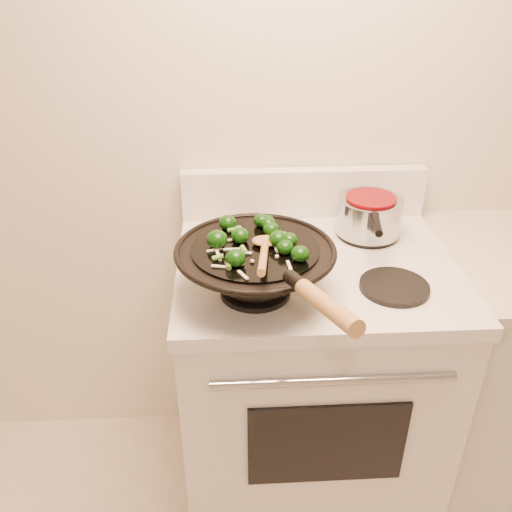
{
  "coord_description": "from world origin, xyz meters",
  "views": [
    {
      "loc": [
        -0.28,
        -0.13,
        1.69
      ],
      "look_at": [
        -0.22,
        1.02,
        1.03
      ],
      "focal_mm": 38.0,
      "sensor_mm": 36.0,
      "label": 1
    }
  ],
  "objects": [
    {
      "name": "wok",
      "position": [
        -0.22,
        1.02,
        1.0
      ],
      "size": [
        0.4,
        0.64,
        0.22
      ],
      "color": "black",
      "rests_on": "stove"
    },
    {
      "name": "wooden_spoon",
      "position": [
        -0.2,
        0.95,
        1.09
      ],
      "size": [
        0.07,
        0.31,
        0.1
      ],
      "color": "#9D6E3D",
      "rests_on": "wok"
    },
    {
      "name": "saucepan",
      "position": [
        0.14,
        1.32,
        0.99
      ],
      "size": [
        0.19,
        0.31,
        0.11
      ],
      "color": "#989CA1",
      "rests_on": "stove"
    },
    {
      "name": "stove",
      "position": [
        -0.04,
        1.17,
        0.47
      ],
      "size": [
        0.78,
        0.67,
        1.08
      ],
      "color": "white",
      "rests_on": "ground"
    },
    {
      "name": "stirfry",
      "position": [
        -0.21,
        1.04,
        1.07
      ],
      "size": [
        0.24,
        0.29,
        0.05
      ],
      "color": "black",
      "rests_on": "wok"
    }
  ]
}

